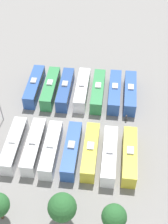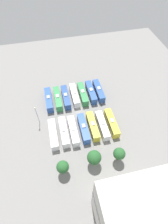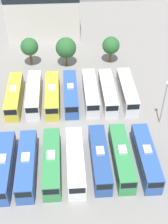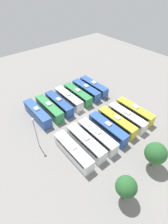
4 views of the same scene
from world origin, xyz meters
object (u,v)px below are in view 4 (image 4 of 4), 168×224
(bus_5, at_px, (49,108))
(worker_person, at_px, (107,99))
(bus_4, at_px, (59,104))
(bus_13, at_px, (73,151))
(bus_7, at_px, (135,111))
(bus_9, at_px, (117,122))
(tree_2, at_px, (126,187))
(bus_0, at_px, (94,87))
(bus_2, at_px, (78,94))
(bus_8, at_px, (127,117))
(tree_1, at_px, (156,153))
(bus_10, at_px, (108,128))
(light_pole, at_px, (35,128))
(bus_11, at_px, (97,136))
(bus_6, at_px, (37,113))
(bus_1, at_px, (86,90))
(bus_12, at_px, (86,142))
(bus_3, at_px, (69,98))

(bus_5, distance_m, worker_person, 18.06)
(bus_4, xyz_separation_m, bus_13, (7.06, 16.35, 0.00))
(bus_4, distance_m, bus_7, 21.74)
(bus_9, height_order, worker_person, bus_9)
(bus_9, height_order, tree_2, tree_2)
(bus_0, distance_m, bus_2, 7.01)
(bus_8, relative_size, bus_13, 1.00)
(bus_0, bearing_deg, bus_8, 78.51)
(bus_7, bearing_deg, bus_0, -89.56)
(bus_2, distance_m, tree_1, 29.44)
(bus_4, distance_m, bus_10, 16.75)
(bus_5, xyz_separation_m, light_pole, (8.33, 8.91, 4.18))
(bus_11, bearing_deg, bus_10, -176.60)
(bus_0, distance_m, bus_9, 18.12)
(bus_6, bearing_deg, bus_13, 89.71)
(bus_2, bearing_deg, bus_5, 1.61)
(light_pole, distance_m, tree_1, 25.56)
(bus_7, distance_m, bus_11, 14.33)
(bus_5, xyz_separation_m, bus_13, (3.75, 16.35, 0.00))
(tree_1, bearing_deg, bus_5, -75.36)
(bus_2, height_order, bus_8, same)
(tree_1, bearing_deg, bus_13, -47.99)
(tree_1, xyz_separation_m, tree_2, (9.80, 0.70, -0.19))
(bus_8, xyz_separation_m, bus_10, (6.93, -0.33, 0.00))
(bus_6, xyz_separation_m, tree_1, (-11.21, 29.09, 2.58))
(bus_1, bearing_deg, bus_10, 67.23)
(bus_4, distance_m, bus_8, 19.79)
(bus_12, height_order, tree_1, tree_1)
(bus_4, relative_size, bus_5, 1.00)
(bus_11, height_order, tree_2, tree_2)
(worker_person, relative_size, tree_1, 0.25)
(bus_1, bearing_deg, bus_12, 49.78)
(tree_2, bearing_deg, bus_11, -113.11)
(light_pole, xyz_separation_m, tree_1, (-15.87, 19.97, -1.60))
(bus_8, height_order, light_pole, light_pole)
(bus_0, distance_m, bus_8, 17.55)
(bus_7, distance_m, tree_1, 16.29)
(bus_5, relative_size, tree_2, 1.90)
(bus_3, relative_size, tree_2, 1.90)
(bus_1, height_order, bus_2, same)
(bus_0, relative_size, worker_person, 7.06)
(bus_9, bearing_deg, bus_7, 178.50)
(bus_2, relative_size, bus_12, 1.00)
(bus_2, xyz_separation_m, bus_8, (-3.51, 16.94, 0.00))
(bus_11, bearing_deg, tree_1, 108.94)
(bus_7, bearing_deg, bus_12, -0.44)
(bus_7, distance_m, bus_13, 21.38)
(bus_11, distance_m, light_pole, 14.53)
(bus_11, bearing_deg, bus_7, -179.26)
(bus_3, height_order, light_pole, light_pole)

